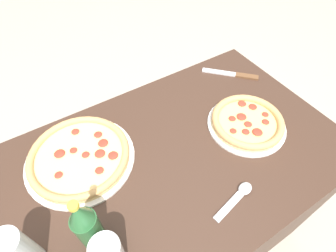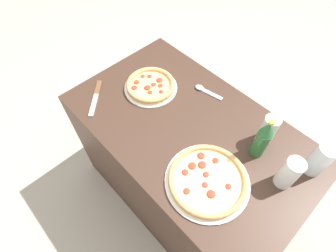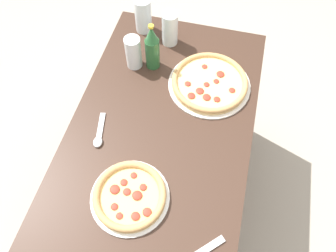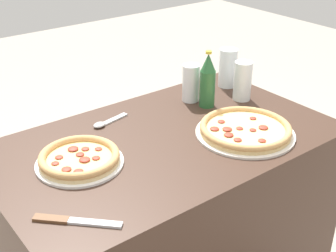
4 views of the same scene
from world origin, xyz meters
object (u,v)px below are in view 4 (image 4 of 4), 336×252
object	(u,v)px
beer_bottle	(208,81)
knife	(73,221)
spoon	(105,123)
glass_iced_tea	(242,83)
pizza_pepperoni	(245,130)
glass_red_wine	(228,69)
pizza_veggie	(79,159)
glass_mango_juice	(191,85)

from	to	relation	value
beer_bottle	knife	xyz separation A→B (m)	(-0.73, -0.31, -0.10)
spoon	glass_iced_tea	bearing A→B (deg)	-14.35
pizza_pepperoni	knife	bearing A→B (deg)	-174.71
pizza_pepperoni	glass_iced_tea	size ratio (longest dim) A/B	2.19
glass_red_wine	knife	size ratio (longest dim) A/B	0.89
glass_iced_tea	glass_red_wine	size ratio (longest dim) A/B	0.96
pizza_veggie	glass_iced_tea	distance (m)	0.74
glass_iced_tea	spoon	world-z (taller)	glass_iced_tea
glass_mango_juice	knife	xyz separation A→B (m)	(-0.71, -0.39, -0.06)
pizza_pepperoni	glass_mango_juice	bearing A→B (deg)	83.91
glass_mango_juice	spoon	size ratio (longest dim) A/B	0.94
glass_mango_juice	beer_bottle	xyz separation A→B (m)	(0.02, -0.08, 0.04)
glass_red_wine	beer_bottle	xyz separation A→B (m)	(-0.20, -0.10, 0.03)
spoon	beer_bottle	bearing A→B (deg)	-14.69
glass_iced_tea	beer_bottle	xyz separation A→B (m)	(-0.15, 0.04, 0.03)
glass_red_wine	pizza_pepperoni	bearing A→B (deg)	-125.75
glass_iced_tea	spoon	bearing A→B (deg)	165.65
glass_red_wine	glass_mango_juice	distance (m)	0.22
pizza_pepperoni	spoon	bearing A→B (deg)	133.58
pizza_veggie	pizza_pepperoni	bearing A→B (deg)	-17.82
pizza_pepperoni	glass_red_wine	size ratio (longest dim) A/B	2.11
glass_red_wine	glass_mango_juice	world-z (taller)	glass_red_wine
glass_mango_juice	beer_bottle	size ratio (longest dim) A/B	0.67
pizza_veggie	glass_mango_juice	world-z (taller)	glass_mango_juice
pizza_pepperoni	glass_iced_tea	xyz separation A→B (m)	(0.20, 0.22, 0.05)
pizza_veggie	glass_iced_tea	bearing A→B (deg)	3.48
pizza_pepperoni	glass_red_wine	xyz separation A→B (m)	(0.25, 0.35, 0.05)
glass_iced_tea	pizza_veggie	bearing A→B (deg)	-176.52
pizza_pepperoni	pizza_veggie	bearing A→B (deg)	162.18
pizza_pepperoni	glass_red_wine	distance (m)	0.43
pizza_veggie	spoon	size ratio (longest dim) A/B	1.73
spoon	pizza_pepperoni	bearing A→B (deg)	-46.42
glass_mango_juice	beer_bottle	distance (m)	0.09
pizza_pepperoni	knife	xyz separation A→B (m)	(-0.68, -0.06, -0.02)
glass_mango_juice	spoon	bearing A→B (deg)	176.13
glass_red_wine	knife	bearing A→B (deg)	-156.04
beer_bottle	knife	size ratio (longest dim) A/B	1.21
pizza_veggie	beer_bottle	bearing A→B (deg)	7.87
pizza_veggie	glass_red_wine	distance (m)	0.81
pizza_pepperoni	beer_bottle	world-z (taller)	beer_bottle
pizza_pepperoni	spoon	size ratio (longest dim) A/B	2.18
pizza_pepperoni	glass_iced_tea	distance (m)	0.30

